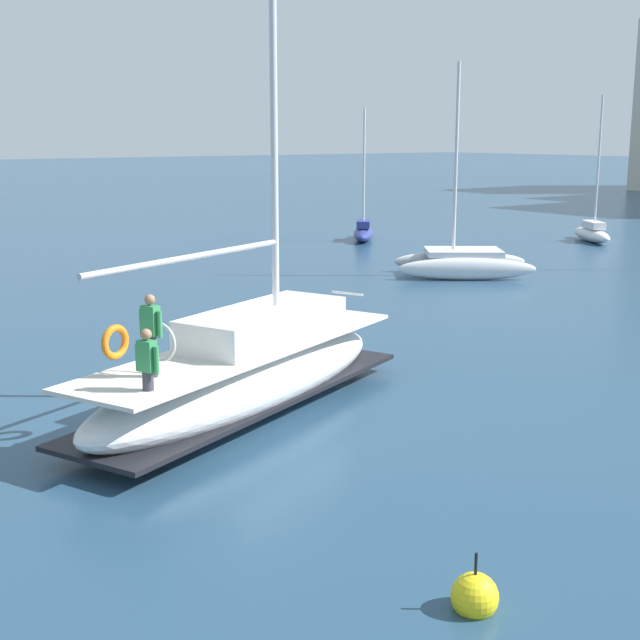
{
  "coord_description": "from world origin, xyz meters",
  "views": [
    {
      "loc": [
        17.63,
        -9.99,
        5.94
      ],
      "look_at": [
        1.76,
        1.4,
        1.8
      ],
      "focal_mm": 49.38,
      "sensor_mm": 36.0,
      "label": 1
    }
  ],
  "objects": [
    {
      "name": "mooring_buoy",
      "position": [
        10.5,
        -2.45,
        0.19
      ],
      "size": [
        0.62,
        0.62,
        0.91
      ],
      "color": "yellow",
      "rests_on": "ground"
    },
    {
      "name": "moored_sloop_near",
      "position": [
        -8.97,
        16.61,
        0.66
      ],
      "size": [
        5.63,
        6.26,
        8.82
      ],
      "color": "silver",
      "rests_on": "ground"
    },
    {
      "name": "ground_plane",
      "position": [
        0.0,
        0.0,
        0.0
      ],
      "size": [
        400.0,
        400.0,
        0.0
      ],
      "primitive_type": "plane",
      "color": "navy"
    },
    {
      "name": "moored_cutter_right",
      "position": [
        -21.51,
        21.18,
        0.53
      ],
      "size": [
        4.32,
        3.89,
        7.33
      ],
      "color": "navy",
      "rests_on": "ground"
    },
    {
      "name": "main_sailboat",
      "position": [
        1.73,
        -0.53,
        0.92
      ],
      "size": [
        5.9,
        9.79,
        14.4
      ],
      "color": "silver",
      "rests_on": "ground"
    },
    {
      "name": "moored_cutter_left",
      "position": [
        -13.55,
        31.26,
        0.54
      ],
      "size": [
        4.56,
        3.4,
        8.01
      ],
      "color": "white",
      "rests_on": "ground"
    }
  ]
}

